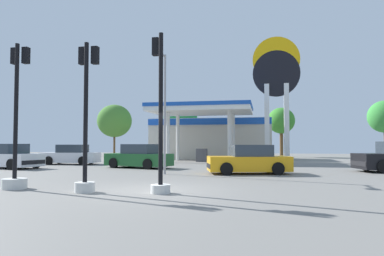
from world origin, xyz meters
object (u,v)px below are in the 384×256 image
(station_pole_sign, at_px, (276,83))
(traffic_signal_1, at_px, (86,132))
(tree_1, at_px, (180,117))
(traffic_signal_0, at_px, (16,144))
(car_3, at_px, (71,155))
(tree_2, at_px, (281,121))
(traffic_signal_2, at_px, (160,134))
(tree_0, at_px, (115,121))
(car_1, at_px, (9,157))
(car_4, at_px, (249,161))
(tree_3, at_px, (384,117))
(corner_streetlamp, at_px, (164,100))
(car_2, at_px, (139,157))

(station_pole_sign, distance_m, traffic_signal_1, 21.55)
(tree_1, bearing_deg, traffic_signal_0, -87.43)
(tree_1, bearing_deg, car_3, -105.03)
(traffic_signal_1, distance_m, tree_2, 32.50)
(traffic_signal_1, height_order, traffic_signal_2, traffic_signal_2)
(station_pole_sign, relative_size, tree_0, 1.66)
(tree_1, xyz_separation_m, tree_2, (11.58, 1.64, -0.46))
(traffic_signal_2, xyz_separation_m, tree_1, (-6.47, 29.67, 2.75))
(station_pole_sign, relative_size, tree_1, 1.65)
(traffic_signal_2, bearing_deg, traffic_signal_1, -174.15)
(car_1, xyz_separation_m, car_4, (14.79, -0.96, -0.02))
(station_pole_sign, distance_m, tree_3, 16.69)
(tree_2, height_order, corner_streetlamp, corner_streetlamp)
(traffic_signal_0, relative_size, tree_3, 0.80)
(traffic_signal_1, bearing_deg, car_3, 122.09)
(station_pole_sign, bearing_deg, tree_2, 85.61)
(car_4, bearing_deg, corner_streetlamp, -161.72)
(station_pole_sign, height_order, tree_2, station_pole_sign)
(tree_0, relative_size, corner_streetlamp, 1.05)
(traffic_signal_0, bearing_deg, car_3, 113.36)
(tree_0, relative_size, tree_2, 1.12)
(station_pole_sign, relative_size, car_2, 2.34)
(car_2, bearing_deg, tree_2, 64.83)
(tree_1, distance_m, corner_streetlamp, 23.81)
(car_2, xyz_separation_m, traffic_signal_2, (4.59, -10.67, 1.16))
(tree_3, bearing_deg, tree_1, -175.87)
(tree_2, bearing_deg, corner_streetlamp, -105.32)
(car_1, xyz_separation_m, corner_streetlamp, (10.64, -2.33, 3.02))
(tree_2, xyz_separation_m, tree_3, (10.95, -0.01, 0.33))
(car_4, xyz_separation_m, corner_streetlamp, (-4.14, -1.37, 3.04))
(car_2, distance_m, car_3, 6.80)
(tree_0, bearing_deg, tree_2, 3.01)
(tree_2, relative_size, corner_streetlamp, 0.94)
(tree_1, xyz_separation_m, corner_streetlamp, (4.74, -23.32, -0.88))
(traffic_signal_1, relative_size, tree_1, 0.75)
(tree_0, xyz_separation_m, tree_3, (31.05, 1.04, 0.13))
(traffic_signal_1, bearing_deg, traffic_signal_2, 5.85)
(traffic_signal_2, relative_size, tree_2, 0.89)
(car_2, height_order, car_3, car_2)
(car_2, relative_size, tree_0, 0.71)
(car_3, xyz_separation_m, tree_1, (4.40, 16.37, 3.93))
(car_1, xyz_separation_m, traffic_signal_2, (12.37, -8.68, 1.15))
(car_1, xyz_separation_m, traffic_signal_0, (7.23, -8.64, 0.84))
(car_3, xyz_separation_m, traffic_signal_0, (5.73, -13.26, 0.87))
(car_1, relative_size, car_3, 1.07)
(car_1, distance_m, corner_streetlamp, 11.30)
(car_3, bearing_deg, traffic_signal_2, -50.74)
(corner_streetlamp, bearing_deg, car_3, 142.76)
(traffic_signal_1, bearing_deg, tree_0, 112.47)
(car_3, height_order, tree_1, tree_1)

